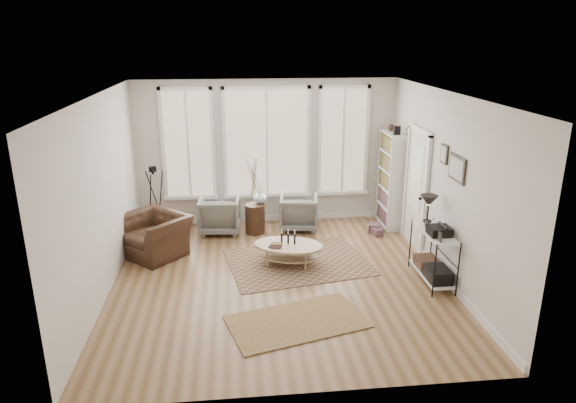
{
  "coord_description": "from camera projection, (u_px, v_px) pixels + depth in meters",
  "views": [
    {
      "loc": [
        -0.65,
        -7.36,
        3.72
      ],
      "look_at": [
        0.2,
        0.6,
        1.1
      ],
      "focal_mm": 32.0,
      "sensor_mm": 36.0,
      "label": 1
    }
  ],
  "objects": [
    {
      "name": "side_table",
      "position": [
        255.0,
        195.0,
        9.85
      ],
      "size": [
        0.39,
        0.39,
        1.62
      ],
      "color": "#3A2317",
      "rests_on": "ground"
    },
    {
      "name": "low_shelf",
      "position": [
        433.0,
        251.0,
        7.98
      ],
      "size": [
        0.38,
        1.08,
        1.3
      ],
      "color": "white",
      "rests_on": "ground"
    },
    {
      "name": "book_stack_far",
      "position": [
        377.0,
        232.0,
        9.93
      ],
      "size": [
        0.22,
        0.25,
        0.14
      ],
      "primitive_type": "cube",
      "rotation": [
        0.0,
        0.0,
        0.26
      ],
      "color": "brown",
      "rests_on": "ground"
    },
    {
      "name": "rug_main",
      "position": [
        298.0,
        262.0,
        8.78
      ],
      "size": [
        2.59,
        2.12,
        0.01
      ],
      "primitive_type": "cube",
      "rotation": [
        0.0,
        0.0,
        0.18
      ],
      "color": "brown",
      "rests_on": "ground"
    },
    {
      "name": "wall_art",
      "position": [
        454.0,
        165.0,
        7.6
      ],
      "size": [
        0.04,
        0.88,
        0.44
      ],
      "color": "black",
      "rests_on": "ground"
    },
    {
      "name": "rug_runner",
      "position": [
        297.0,
        321.0,
        6.95
      ],
      "size": [
        2.03,
        1.47,
        0.01
      ],
      "primitive_type": "cube",
      "rotation": [
        0.0,
        0.0,
        0.28
      ],
      "color": "brown",
      "rests_on": "ground"
    },
    {
      "name": "book_stack_near",
      "position": [
        375.0,
        228.0,
        10.1
      ],
      "size": [
        0.29,
        0.32,
        0.17
      ],
      "primitive_type": "cube",
      "rotation": [
        0.0,
        0.0,
        -0.37
      ],
      "color": "brown",
      "rests_on": "ground"
    },
    {
      "name": "door",
      "position": [
        416.0,
        186.0,
        9.17
      ],
      "size": [
        0.09,
        1.06,
        2.22
      ],
      "color": "silver",
      "rests_on": "ground"
    },
    {
      "name": "armchair_right",
      "position": [
        299.0,
        212.0,
        10.2
      ],
      "size": [
        0.83,
        0.85,
        0.69
      ],
      "primitive_type": "imported",
      "rotation": [
        0.0,
        0.0,
        3.0
      ],
      "color": "slate",
      "rests_on": "ground"
    },
    {
      "name": "vase",
      "position": [
        260.0,
        196.0,
        9.97
      ],
      "size": [
        0.29,
        0.29,
        0.27
      ],
      "primitive_type": "imported",
      "rotation": [
        0.0,
        0.0,
        -0.14
      ],
      "color": "silver",
      "rests_on": "side_table"
    },
    {
      "name": "bay_window",
      "position": [
        267.0,
        145.0,
        10.24
      ],
      "size": [
        4.14,
        0.12,
        2.24
      ],
      "color": "tan",
      "rests_on": "ground"
    },
    {
      "name": "tripod_camera",
      "position": [
        155.0,
        203.0,
        9.86
      ],
      "size": [
        0.47,
        0.47,
        1.35
      ],
      "color": "black",
      "rests_on": "ground"
    },
    {
      "name": "accent_chair",
      "position": [
        154.0,
        235.0,
        9.0
      ],
      "size": [
        1.47,
        1.46,
        0.72
      ],
      "primitive_type": "imported",
      "rotation": [
        0.0,
        0.0,
        -0.74
      ],
      "color": "#3A2317",
      "rests_on": "ground"
    },
    {
      "name": "armchair_left",
      "position": [
        220.0,
        215.0,
        10.02
      ],
      "size": [
        0.82,
        0.84,
        0.72
      ],
      "primitive_type": "imported",
      "rotation": [
        0.0,
        0.0,
        3.07
      ],
      "color": "slate",
      "rests_on": "ground"
    },
    {
      "name": "coffee_table",
      "position": [
        288.0,
        249.0,
        8.61
      ],
      "size": [
        1.33,
        1.05,
        0.53
      ],
      "color": "tan",
      "rests_on": "ground"
    },
    {
      "name": "bookcase",
      "position": [
        391.0,
        179.0,
        10.23
      ],
      "size": [
        0.31,
        0.85,
        2.06
      ],
      "color": "white",
      "rests_on": "ground"
    },
    {
      "name": "room",
      "position": [
        280.0,
        193.0,
        7.76
      ],
      "size": [
        5.5,
        5.54,
        2.9
      ],
      "color": "#916D4A",
      "rests_on": "ground"
    }
  ]
}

